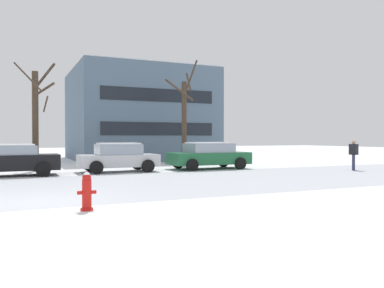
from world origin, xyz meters
The scene contains 10 objects.
ground_plane centered at (0.00, 0.00, 0.00)m, with size 120.00×120.00×0.00m, color white.
road_surface centered at (0.00, 3.12, 0.00)m, with size 80.00×8.23×0.00m.
fire_hydrant centered at (1.02, -1.62, 0.46)m, with size 0.44×0.30×0.91m.
parked_car_black centered at (-0.76, 8.29, 0.74)m, with size 4.27×1.98×1.43m.
parked_car_silver centered at (4.25, 8.48, 0.74)m, with size 3.90×2.03×1.46m.
parked_car_green centered at (9.25, 8.30, 0.75)m, with size 4.43×2.17×1.47m.
pedestrian_crossing centered at (15.85, 4.36, 0.94)m, with size 0.38×0.46×1.61m.
tree_far_left centered at (9.07, 11.31, 2.93)m, with size 2.07×2.06×6.52m.
tree_far_mid centered at (0.51, 10.72, 2.84)m, with size 2.06×2.06×5.65m.
building_far_right centered at (8.65, 19.92, 3.55)m, with size 10.19×10.40×7.10m.
Camera 1 is at (-0.54, -11.14, 1.73)m, focal length 36.96 mm.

